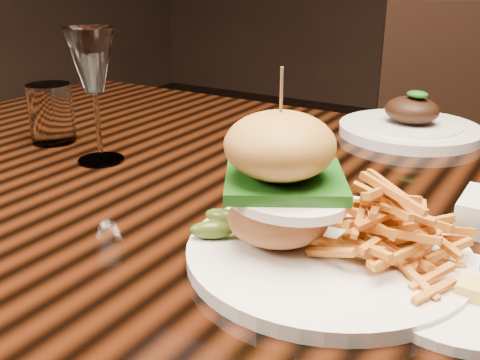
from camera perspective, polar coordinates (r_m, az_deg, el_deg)
The scene contains 7 objects.
dining_table at distance 0.78m, azimuth 5.30°, elevation -6.80°, with size 1.60×0.90×0.75m.
burger_plate at distance 0.57m, azimuth 8.73°, elevation -3.33°, with size 0.29×0.29×0.20m.
side_saucer at distance 0.56m, azimuth 21.38°, elevation -10.96°, with size 0.17×0.17×0.02m.
wine_glass at distance 0.87m, azimuth -14.77°, elevation 11.25°, with size 0.08×0.08×0.20m.
water_tumbler at distance 1.01m, azimuth -18.61°, elevation 6.42°, with size 0.07×0.07×0.10m, color white.
far_dish at distance 1.05m, azimuth 16.89°, elevation 5.24°, with size 0.25×0.25×0.08m.
chair_far at distance 1.60m, azimuth 21.86°, elevation 1.38°, with size 0.60×0.61×0.95m.
Camera 1 is at (0.30, -0.62, 1.04)m, focal length 42.00 mm.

